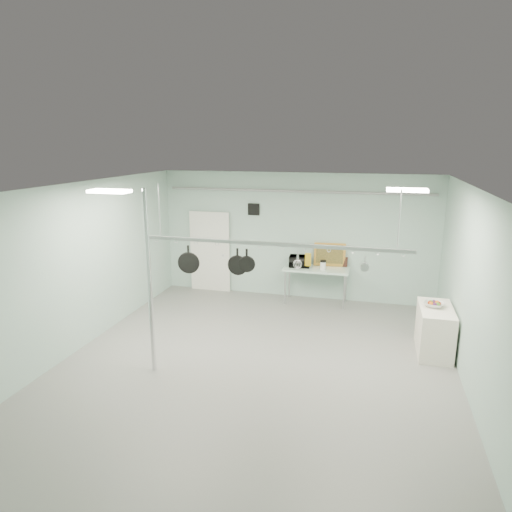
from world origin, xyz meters
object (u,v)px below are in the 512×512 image
(prep_table, at_px, (316,271))
(coffee_canister, at_px, (323,266))
(fruit_bowl, at_px, (434,304))
(chrome_pole, at_px, (149,283))
(pot_rack, at_px, (271,242))
(skillet_right, at_px, (247,260))
(skillet_left, at_px, (189,260))
(side_cabinet, at_px, (435,330))
(microwave, at_px, (300,261))
(skillet_mid, at_px, (237,262))

(prep_table, bearing_deg, coffee_canister, -32.90)
(fruit_bowl, bearing_deg, chrome_pole, -156.87)
(pot_rack, height_order, skillet_right, pot_rack)
(skillet_left, bearing_deg, prep_table, 49.00)
(prep_table, relative_size, side_cabinet, 1.33)
(side_cabinet, distance_m, microwave, 3.76)
(prep_table, bearing_deg, skillet_left, -120.74)
(skillet_mid, bearing_deg, fruit_bowl, 18.43)
(skillet_left, relative_size, skillet_right, 1.29)
(chrome_pole, bearing_deg, microwave, 66.04)
(skillet_mid, bearing_deg, chrome_pole, -144.64)
(chrome_pole, relative_size, coffee_canister, 16.18)
(prep_table, distance_m, skillet_left, 3.96)
(skillet_left, xyz_separation_m, skillet_right, (1.12, 0.00, 0.06))
(prep_table, bearing_deg, pot_rack, -96.91)
(fruit_bowl, bearing_deg, skillet_mid, -161.88)
(coffee_canister, bearing_deg, pot_rack, -100.20)
(skillet_left, bearing_deg, microwave, 54.90)
(prep_table, distance_m, microwave, 0.47)
(chrome_pole, bearing_deg, prep_table, 61.29)
(prep_table, height_order, pot_rack, pot_rack)
(microwave, bearing_deg, fruit_bowl, 139.20)
(prep_table, distance_m, coffee_canister, 0.27)
(skillet_right, bearing_deg, skillet_mid, 169.25)
(side_cabinet, bearing_deg, chrome_pole, -157.59)
(prep_table, bearing_deg, skillet_right, -104.37)
(prep_table, xyz_separation_m, fruit_bowl, (2.50, -2.15, 0.11))
(skillet_left, distance_m, skillet_right, 1.12)
(pot_rack, distance_m, skillet_mid, 0.73)
(fruit_bowl, bearing_deg, side_cabinet, -48.53)
(fruit_bowl, height_order, skillet_left, skillet_left)
(fruit_bowl, bearing_deg, microwave, 143.39)
(chrome_pole, relative_size, side_cabinet, 2.67)
(side_cabinet, height_order, microwave, microwave)
(pot_rack, xyz_separation_m, coffee_canister, (0.57, 3.19, -1.23))
(skillet_right, bearing_deg, pot_rack, -10.75)
(chrome_pole, bearing_deg, coffee_canister, 58.82)
(side_cabinet, distance_m, skillet_right, 3.84)
(pot_rack, height_order, skillet_left, pot_rack)
(skillet_left, relative_size, skillet_mid, 1.09)
(microwave, bearing_deg, skillet_right, 78.56)
(coffee_canister, bearing_deg, skillet_left, -123.82)
(prep_table, bearing_deg, microwave, 176.43)
(prep_table, relative_size, fruit_bowl, 4.27)
(prep_table, height_order, fruit_bowl, fruit_bowl)
(side_cabinet, relative_size, pot_rack, 0.25)
(side_cabinet, relative_size, skillet_right, 2.85)
(chrome_pole, xyz_separation_m, side_cabinet, (4.85, 2.00, -1.15))
(coffee_canister, distance_m, skillet_mid, 3.50)
(prep_table, bearing_deg, chrome_pole, -118.71)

